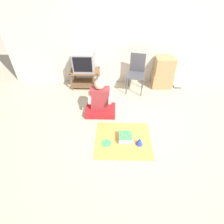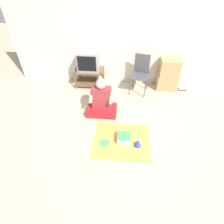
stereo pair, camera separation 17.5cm
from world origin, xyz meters
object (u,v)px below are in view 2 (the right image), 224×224
tv (88,61)px  person_seated (102,102)px  paper_plate (105,143)px  book_pile (182,89)px  folding_chair (141,72)px  party_hat_blue (138,143)px  cardboard_box_stack (168,75)px  birthday_cake (124,138)px

tv → person_seated: bearing=-67.3°
paper_plate → book_pile: bearing=47.8°
tv → person_seated: (0.47, -1.12, -0.39)m
folding_chair → party_hat_blue: bearing=-92.0°
cardboard_box_stack → person_seated: person_seated is taller
person_seated → cardboard_box_stack: bearing=36.7°
book_pile → party_hat_blue: bearing=-121.2°
party_hat_blue → paper_plate: bearing=179.7°
book_pile → paper_plate: (-1.78, -1.97, -0.01)m
paper_plate → person_seated: bearing=100.6°
cardboard_box_stack → party_hat_blue: size_ratio=5.24×
cardboard_box_stack → person_seated: (-1.52, -1.13, -0.09)m
person_seated → party_hat_blue: bearing=-49.3°
book_pile → birthday_cake: (-1.44, -1.86, 0.04)m
book_pile → person_seated: size_ratio=0.22×
tv → paper_plate: 2.19m
tv → birthday_cake: (0.97, -1.88, -0.61)m
birthday_cake → cardboard_box_stack: bearing=61.9°
person_seated → birthday_cake: (0.51, -0.76, -0.23)m
paper_plate → birthday_cake: bearing=17.3°
folding_chair → cardboard_box_stack: 0.73m
folding_chair → birthday_cake: bearing=-100.2°
person_seated → book_pile: bearing=29.4°
tv → party_hat_blue: size_ratio=3.40×
book_pile → person_seated: person_seated is taller
cardboard_box_stack → paper_plate: 2.44m
person_seated → party_hat_blue: person_seated is taller
tv → book_pile: 2.50m
party_hat_blue → cardboard_box_stack: bearing=69.1°
folding_chair → cardboard_box_stack: size_ratio=1.17×
party_hat_blue → folding_chair: bearing=88.0°
book_pile → party_hat_blue: size_ratio=1.29×
cardboard_box_stack → person_seated: bearing=-143.3°
book_pile → paper_plate: size_ratio=1.04×
cardboard_box_stack → book_pile: (0.43, -0.03, -0.36)m
person_seated → paper_plate: size_ratio=4.74×
cardboard_box_stack → birthday_cake: bearing=-118.1°
party_hat_blue → tv: bearing=121.5°
book_pile → cardboard_box_stack: bearing=175.5°
birthday_cake → party_hat_blue: size_ratio=1.65×
birthday_cake → party_hat_blue: 0.27m
birthday_cake → paper_plate: size_ratio=1.33×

